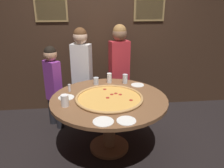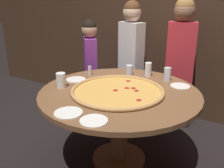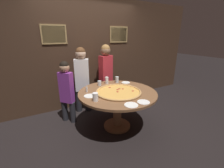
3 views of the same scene
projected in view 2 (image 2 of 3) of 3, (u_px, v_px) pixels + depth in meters
name	position (u px, v px, depth m)	size (l,w,h in m)	color
ground_plane	(119.00, 160.00, 2.49)	(24.00, 24.00, 0.00)	black
back_wall	(169.00, 16.00, 3.13)	(6.40, 0.08, 2.60)	#3D281C
dining_table	(119.00, 106.00, 2.29)	(1.44, 1.44, 0.74)	brown
giant_pizza	(118.00, 91.00, 2.21)	(0.83, 0.83, 0.03)	#E5A84C
drink_cup_front_edge	(167.00, 74.00, 2.49)	(0.07, 0.07, 0.13)	silver
drink_cup_near_left	(129.00, 70.00, 2.69)	(0.08, 0.08, 0.10)	silver
drink_cup_centre_back	(148.00, 69.00, 2.63)	(0.07, 0.07, 0.14)	white
drink_cup_by_shaker	(61.00, 80.00, 2.31)	(0.09, 0.09, 0.14)	white
white_plate_beside_cup	(180.00, 86.00, 2.35)	(0.18, 0.18, 0.01)	white
white_plate_left_side	(76.00, 79.00, 2.53)	(0.20, 0.20, 0.01)	white
white_plate_far_back	(94.00, 121.00, 1.70)	(0.20, 0.20, 0.01)	white
white_plate_near_front	(68.00, 113.00, 1.82)	(0.21, 0.21, 0.01)	white
condiment_shaker	(90.00, 70.00, 2.67)	(0.04, 0.04, 0.10)	silver
diner_far_left	(180.00, 57.00, 2.89)	(0.40, 0.25, 1.53)	#232328
diner_side_left	(90.00, 64.00, 3.16)	(0.30, 0.32, 1.27)	#232328
diner_side_right	(131.00, 54.00, 3.16)	(0.40, 0.26, 1.49)	#232328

